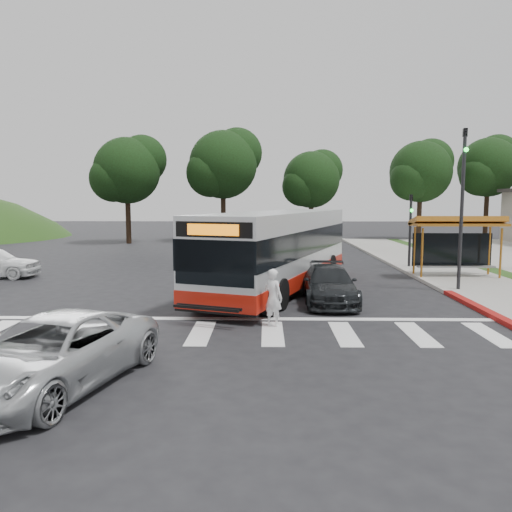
{
  "coord_description": "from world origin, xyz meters",
  "views": [
    {
      "loc": [
        1.81,
        -18.56,
        3.69
      ],
      "look_at": [
        1.44,
        0.11,
        1.6
      ],
      "focal_mm": 35.0,
      "sensor_mm": 36.0,
      "label": 1
    }
  ],
  "objects_px": {
    "transit_bus": "(280,251)",
    "dark_sedan": "(329,284)",
    "pedestrian": "(273,297)",
    "silver_suv_south": "(52,353)"
  },
  "relations": [
    {
      "from": "transit_bus",
      "to": "dark_sedan",
      "type": "height_order",
      "value": "transit_bus"
    },
    {
      "from": "dark_sedan",
      "to": "transit_bus",
      "type": "bearing_deg",
      "value": 124.08
    },
    {
      "from": "pedestrian",
      "to": "dark_sedan",
      "type": "xyz_separation_m",
      "value": [
        2.07,
        3.46,
        -0.2
      ]
    },
    {
      "from": "pedestrian",
      "to": "silver_suv_south",
      "type": "height_order",
      "value": "pedestrian"
    },
    {
      "from": "dark_sedan",
      "to": "silver_suv_south",
      "type": "relative_size",
      "value": 0.89
    },
    {
      "from": "transit_bus",
      "to": "silver_suv_south",
      "type": "xyz_separation_m",
      "value": [
        -4.75,
        -11.12,
        -0.9
      ]
    },
    {
      "from": "transit_bus",
      "to": "dark_sedan",
      "type": "bearing_deg",
      "value": -37.16
    },
    {
      "from": "silver_suv_south",
      "to": "transit_bus",
      "type": "bearing_deg",
      "value": 81.77
    },
    {
      "from": "pedestrian",
      "to": "silver_suv_south",
      "type": "bearing_deg",
      "value": 86.95
    },
    {
      "from": "transit_bus",
      "to": "dark_sedan",
      "type": "relative_size",
      "value": 2.75
    }
  ]
}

